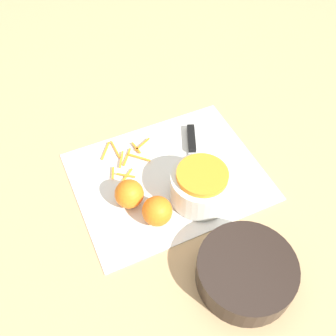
{
  "coord_description": "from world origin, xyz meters",
  "views": [
    {
      "loc": [
        0.26,
        0.56,
        0.81
      ],
      "look_at": [
        0.0,
        0.0,
        0.04
      ],
      "focal_mm": 42.0,
      "sensor_mm": 36.0,
      "label": 1
    }
  ],
  "objects_px": {
    "bowl_speckled": "(201,185)",
    "knife": "(192,145)",
    "orange_left": "(129,194)",
    "orange_right": "(157,211)",
    "bowl_dark": "(246,272)"
  },
  "relations": [
    {
      "from": "knife",
      "to": "orange_right",
      "type": "bearing_deg",
      "value": -22.72
    },
    {
      "from": "bowl_speckled",
      "to": "orange_right",
      "type": "relative_size",
      "value": 2.09
    },
    {
      "from": "bowl_speckled",
      "to": "bowl_dark",
      "type": "bearing_deg",
      "value": 86.86
    },
    {
      "from": "bowl_dark",
      "to": "knife",
      "type": "bearing_deg",
      "value": -99.96
    },
    {
      "from": "bowl_speckled",
      "to": "bowl_dark",
      "type": "height_order",
      "value": "bowl_speckled"
    },
    {
      "from": "bowl_dark",
      "to": "bowl_speckled",
      "type": "bearing_deg",
      "value": -93.14
    },
    {
      "from": "bowl_speckled",
      "to": "bowl_dark",
      "type": "relative_size",
      "value": 0.71
    },
    {
      "from": "orange_right",
      "to": "orange_left",
      "type": "bearing_deg",
      "value": -60.39
    },
    {
      "from": "bowl_speckled",
      "to": "knife",
      "type": "relative_size",
      "value": 0.7
    },
    {
      "from": "bowl_speckled",
      "to": "orange_left",
      "type": "relative_size",
      "value": 2.12
    },
    {
      "from": "bowl_dark",
      "to": "knife",
      "type": "distance_m",
      "value": 0.38
    },
    {
      "from": "knife",
      "to": "orange_left",
      "type": "relative_size",
      "value": 3.03
    },
    {
      "from": "orange_left",
      "to": "orange_right",
      "type": "distance_m",
      "value": 0.08
    },
    {
      "from": "knife",
      "to": "orange_left",
      "type": "bearing_deg",
      "value": -42.36
    },
    {
      "from": "knife",
      "to": "orange_right",
      "type": "relative_size",
      "value": 2.99
    }
  ]
}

